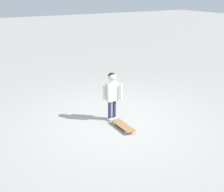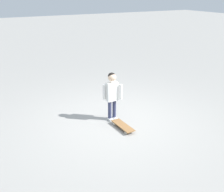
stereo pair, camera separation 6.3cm
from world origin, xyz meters
TOP-DOWN VIEW (x-y plane):
  - ground_plane at (0.00, 0.00)m, footprint 50.00×50.00m
  - child_person at (-0.03, 0.15)m, footprint 0.37×0.22m
  - skateboard at (-0.03, -0.31)m, footprint 0.22×0.62m

SIDE VIEW (x-z plane):
  - ground_plane at x=0.00m, z-range 0.00..0.00m
  - skateboard at x=-0.03m, z-range 0.02..0.10m
  - child_person at x=-0.03m, z-range 0.13..1.19m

